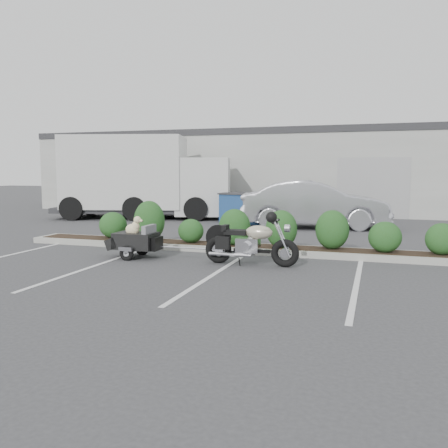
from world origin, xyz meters
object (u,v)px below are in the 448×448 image
(sedan, at_px, (314,204))
(delivery_truck, at_px, (145,179))
(motorcycle, at_px, (251,243))
(dumpster, at_px, (245,208))
(pet_trailer, at_px, (135,240))

(sedan, relative_size, delivery_truck, 0.64)
(motorcycle, distance_m, dumpster, 8.44)
(pet_trailer, distance_m, dumpster, 8.09)
(motorcycle, distance_m, delivery_truck, 11.16)
(pet_trailer, xyz_separation_m, sedan, (3.21, 7.14, 0.43))
(motorcycle, height_order, pet_trailer, motorcycle)
(motorcycle, xyz_separation_m, sedan, (0.43, 7.16, 0.37))
(motorcycle, height_order, dumpster, motorcycle)
(delivery_truck, bearing_deg, motorcycle, -66.33)
(sedan, bearing_deg, delivery_truck, 67.54)
(pet_trailer, bearing_deg, motorcycle, -0.69)
(sedan, distance_m, dumpster, 2.96)
(pet_trailer, height_order, dumpster, dumpster)
(pet_trailer, distance_m, delivery_truck, 9.66)
(delivery_truck, bearing_deg, dumpster, -21.87)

